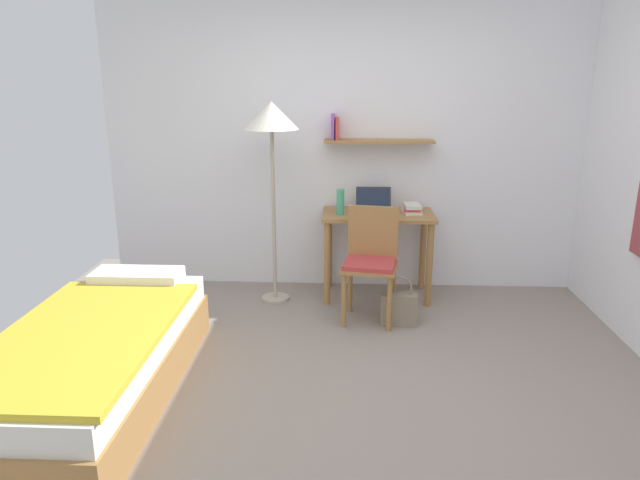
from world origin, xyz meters
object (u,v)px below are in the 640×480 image
(book_stack, at_px, (412,208))
(handbag, at_px, (399,308))
(desk_chair, at_px, (371,258))
(bed, at_px, (95,360))
(desk, at_px, (378,231))
(water_bottle, at_px, (340,202))
(laptop, at_px, (373,205))
(standing_lamp, at_px, (272,125))

(book_stack, distance_m, handbag, 0.92)
(desk_chair, bearing_deg, bed, -143.33)
(desk, xyz_separation_m, desk_chair, (-0.07, -0.48, -0.09))
(water_bottle, bearing_deg, desk_chair, -59.28)
(laptop, xyz_separation_m, book_stack, (0.33, -0.04, -0.01))
(laptop, relative_size, book_stack, 1.27)
(book_stack, height_order, handbag, book_stack)
(laptop, distance_m, water_bottle, 0.32)
(bed, relative_size, desk, 2.11)
(desk_chair, height_order, standing_lamp, standing_lamp)
(desk_chair, bearing_deg, book_stack, 54.58)
(water_bottle, xyz_separation_m, handbag, (0.47, -0.54, -0.73))
(water_bottle, bearing_deg, laptop, 26.19)
(bed, bearing_deg, desk_chair, 36.67)
(water_bottle, bearing_deg, standing_lamp, -173.89)
(bed, bearing_deg, laptop, 46.41)
(desk_chair, relative_size, handbag, 2.24)
(standing_lamp, distance_m, water_bottle, 0.85)
(standing_lamp, relative_size, book_stack, 6.99)
(desk, bearing_deg, water_bottle, -168.16)
(desk, bearing_deg, handbag, -76.22)
(desk, height_order, water_bottle, water_bottle)
(bed, xyz_separation_m, laptop, (1.73, 1.82, 0.57))
(bed, bearing_deg, standing_lamp, 61.29)
(bed, xyz_separation_m, book_stack, (2.06, 1.77, 0.55))
(desk_chair, xyz_separation_m, standing_lamp, (-0.81, 0.36, 1.00))
(standing_lamp, relative_size, water_bottle, 7.74)
(laptop, distance_m, book_stack, 0.33)
(water_bottle, bearing_deg, handbag, -48.76)
(handbag, bearing_deg, book_stack, 77.33)
(bed, bearing_deg, book_stack, 40.77)
(bed, distance_m, desk, 2.51)
(bed, bearing_deg, handbag, 30.75)
(desk, bearing_deg, book_stack, 5.96)
(desk_chair, distance_m, laptop, 0.64)
(standing_lamp, bearing_deg, laptop, 13.32)
(desk, bearing_deg, bed, -135.37)
(standing_lamp, xyz_separation_m, laptop, (0.84, 0.20, -0.70))
(desk, bearing_deg, standing_lamp, -171.77)
(laptop, xyz_separation_m, water_bottle, (-0.28, -0.14, 0.06))
(desk_chair, xyz_separation_m, laptop, (0.04, 0.56, 0.30))
(bed, height_order, standing_lamp, standing_lamp)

